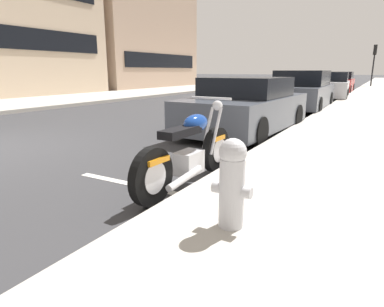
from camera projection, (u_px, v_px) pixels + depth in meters
The scene contains 10 objects.
sidewalk_far_curb at pixel (118, 95), 19.90m from camera, with size 120.00×5.00×0.14m, color #ADA89E.
parking_stall_stripe at pixel (143, 187), 4.38m from camera, with size 0.12×2.20×0.01m, color silver.
parked_motorcycle at pixel (190, 153), 4.34m from camera, with size 2.23×0.62×1.14m.
parked_car_at_intersection at pixel (246, 107), 8.06m from camera, with size 4.21×2.05×1.34m.
parked_car_second_in_row at pixel (302, 91), 12.99m from camera, with size 4.50×1.98×1.50m.
parked_car_behind_motorcycle at pixel (330, 86), 17.85m from camera, with size 4.29×2.09×1.42m.
parked_car_across_street at pixel (338, 83), 22.42m from camera, with size 4.25×1.94×1.42m.
fire_hydrant at pixel (232, 181), 2.87m from camera, with size 0.24×0.36×0.80m.
traffic_signal_near_corner at pixel (374, 56), 29.23m from camera, with size 0.36×0.28×3.55m.
townhouse_corner_block at pixel (111, 28), 29.34m from camera, with size 11.39×11.12×10.33m.
Camera 1 is at (-3.28, -6.71, 1.49)m, focal length 31.05 mm.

